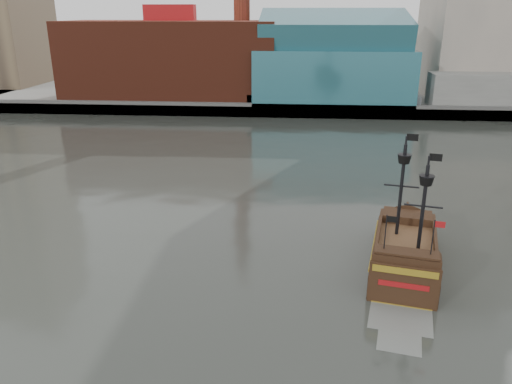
{
  "coord_description": "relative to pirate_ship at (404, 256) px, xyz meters",
  "views": [
    {
      "loc": [
        3.48,
        -30.18,
        18.58
      ],
      "look_at": [
        0.14,
        10.02,
        4.0
      ],
      "focal_mm": 35.0,
      "sensor_mm": 36.0,
      "label": 1
    }
  ],
  "objects": [
    {
      "name": "pirate_ship",
      "position": [
        0.0,
        0.0,
        0.0
      ],
      "size": [
        7.27,
        15.14,
        10.9
      ],
      "rotation": [
        0.0,
        0.0,
        -0.21
      ],
      "color": "black",
      "rests_on": "ground"
    },
    {
      "name": "seawall",
      "position": [
        -11.98,
        57.67,
        0.31
      ],
      "size": [
        220.0,
        1.0,
        2.6
      ],
      "primitive_type": "cube",
      "color": "#4C4C49",
      "rests_on": "ground"
    },
    {
      "name": "promenade_far",
      "position": [
        -11.98,
        87.17,
        0.01
      ],
      "size": [
        220.0,
        60.0,
        2.0
      ],
      "primitive_type": "cube",
      "color": "slate",
      "rests_on": "ground"
    },
    {
      "name": "ground",
      "position": [
        -11.98,
        -4.83,
        -0.99
      ],
      "size": [
        400.0,
        400.0,
        0.0
      ],
      "primitive_type": "plane",
      "color": "#262924",
      "rests_on": "ground"
    }
  ]
}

